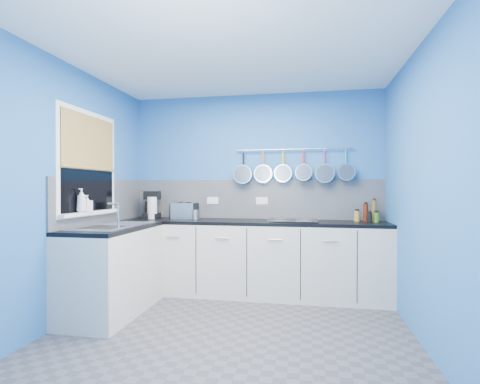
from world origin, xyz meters
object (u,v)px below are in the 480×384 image
(coffee_maker, at_px, (152,205))
(soap_bottle_b, at_px, (87,203))
(soap_bottle_a, at_px, (81,201))
(hob, at_px, (292,220))
(paper_towel, at_px, (152,208))
(canister, at_px, (195,215))
(toaster, at_px, (184,211))

(coffee_maker, bearing_deg, soap_bottle_b, -110.27)
(soap_bottle_a, bearing_deg, hob, 28.76)
(soap_bottle_a, bearing_deg, paper_towel, 77.80)
(soap_bottle_b, xyz_separation_m, coffee_maker, (0.21, 1.08, -0.06))
(soap_bottle_a, height_order, paper_towel, soap_bottle_a)
(soap_bottle_a, distance_m, canister, 1.41)
(soap_bottle_b, distance_m, canister, 1.33)
(paper_towel, height_order, hob, paper_towel)
(soap_bottle_a, height_order, canister, soap_bottle_a)
(paper_towel, bearing_deg, coffee_maker, 119.58)
(paper_towel, relative_size, coffee_maker, 0.79)
(soap_bottle_b, height_order, toaster, soap_bottle_b)
(soap_bottle_b, distance_m, hob, 2.28)
(paper_towel, xyz_separation_m, coffee_maker, (-0.03, 0.06, 0.04))
(paper_towel, distance_m, toaster, 0.41)
(paper_towel, relative_size, hob, 0.47)
(coffee_maker, height_order, canister, coffee_maker)
(soap_bottle_a, height_order, toaster, soap_bottle_a)
(toaster, bearing_deg, hob, -5.40)
(toaster, relative_size, hob, 0.53)
(soap_bottle_a, height_order, hob, soap_bottle_a)
(coffee_maker, distance_m, hob, 1.83)
(canister, xyz_separation_m, hob, (1.21, -0.02, -0.05))
(soap_bottle_a, relative_size, coffee_maker, 0.68)
(coffee_maker, bearing_deg, hob, -11.40)
(soap_bottle_a, relative_size, soap_bottle_b, 1.39)
(paper_towel, bearing_deg, toaster, 13.01)
(soap_bottle_b, relative_size, hob, 0.29)
(canister, relative_size, hob, 0.20)
(paper_towel, distance_m, canister, 0.58)
(toaster, bearing_deg, coffee_maker, -176.89)
(coffee_maker, xyz_separation_m, hob, (1.82, -0.06, -0.17))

